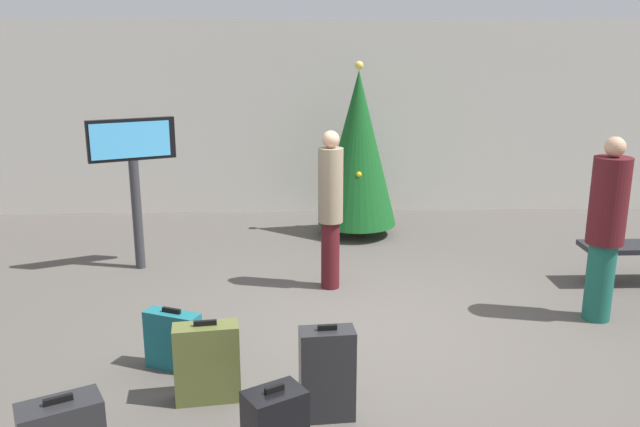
# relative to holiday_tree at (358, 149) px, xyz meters

# --- Properties ---
(ground_plane) EXTENTS (16.00, 16.00, 0.00)m
(ground_plane) POSITION_rel_holiday_tree_xyz_m (-0.15, -3.30, -1.27)
(ground_plane) COLOR #514C47
(back_wall) EXTENTS (16.00, 0.20, 3.07)m
(back_wall) POSITION_rel_holiday_tree_xyz_m (-0.15, 1.43, 0.27)
(back_wall) COLOR beige
(back_wall) RESTS_ON ground_plane
(holiday_tree) EXTENTS (1.14, 1.14, 2.49)m
(holiday_tree) POSITION_rel_holiday_tree_xyz_m (0.00, 0.00, 0.00)
(holiday_tree) COLOR #4C3319
(holiday_tree) RESTS_ON ground_plane
(flight_info_kiosk) EXTENTS (0.98, 0.49, 1.87)m
(flight_info_kiosk) POSITION_rel_holiday_tree_xyz_m (-2.85, -1.36, 0.07)
(flight_info_kiosk) COLOR #333338
(flight_info_kiosk) RESTS_ON ground_plane
(traveller_0) EXTENTS (0.40, 0.40, 1.82)m
(traveller_0) POSITION_rel_holiday_tree_xyz_m (-0.50, -2.12, -0.29)
(traveller_0) COLOR #4C1419
(traveller_0) RESTS_ON ground_plane
(traveller_1) EXTENTS (0.52, 0.52, 1.88)m
(traveller_1) POSITION_rel_holiday_tree_xyz_m (2.19, -3.11, -0.28)
(traveller_1) COLOR #19594C
(traveller_1) RESTS_ON ground_plane
(suitcase_1) EXTENTS (0.52, 0.35, 0.56)m
(suitcase_1) POSITION_rel_holiday_tree_xyz_m (-1.96, -4.01, -1.01)
(suitcase_1) COLOR #19606B
(suitcase_1) RESTS_ON ground_plane
(suitcase_2) EXTENTS (0.53, 0.28, 0.68)m
(suitcase_2) POSITION_rel_holiday_tree_xyz_m (-1.60, -4.54, -0.95)
(suitcase_2) COLOR #59602D
(suitcase_2) RESTS_ON ground_plane
(suitcase_3) EXTENTS (0.43, 0.25, 0.76)m
(suitcase_3) POSITION_rel_holiday_tree_xyz_m (-0.66, -4.82, -0.91)
(suitcase_3) COLOR #232326
(suitcase_3) RESTS_ON ground_plane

